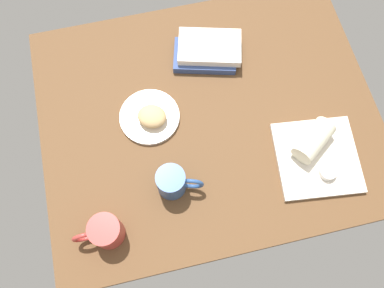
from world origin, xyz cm
name	(u,v)px	position (x,y,z in cm)	size (l,w,h in cm)	color
dining_table	(209,118)	(0.00, 0.00, 2.00)	(110.00, 90.00, 4.00)	brown
round_plate	(150,117)	(-19.09, 3.45, 4.70)	(19.54, 19.54, 1.40)	silver
scone_pastry	(152,116)	(-18.33, 2.09, 7.65)	(9.26, 7.99, 4.51)	tan
square_plate	(317,158)	(29.38, -22.22, 4.80)	(25.26, 25.26, 1.60)	silver
sauce_cup	(328,172)	(30.39, -27.81, 6.79)	(5.17, 5.17, 2.21)	silver
breakfast_wrap	(314,140)	(28.57, -17.74, 9.11)	(7.02, 7.02, 13.92)	beige
book_stack	(207,51)	(4.75, 22.05, 6.86)	(25.77, 19.48, 5.63)	#33477F
coffee_mug	(173,182)	(-16.43, -20.91, 9.24)	(13.85, 8.75, 10.27)	#2D518C
second_mug	(105,232)	(-38.12, -30.65, 9.08)	(14.53, 9.29, 9.95)	#B23833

